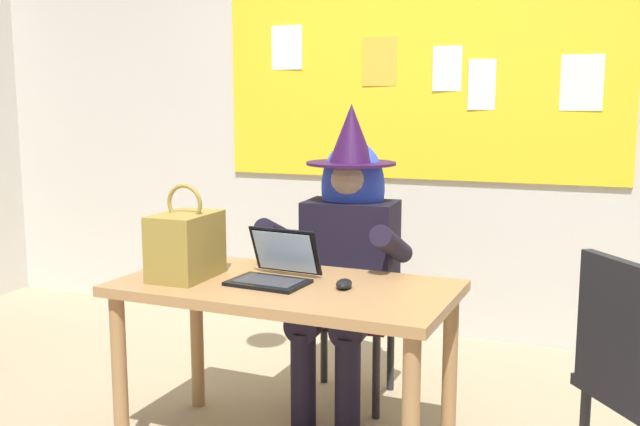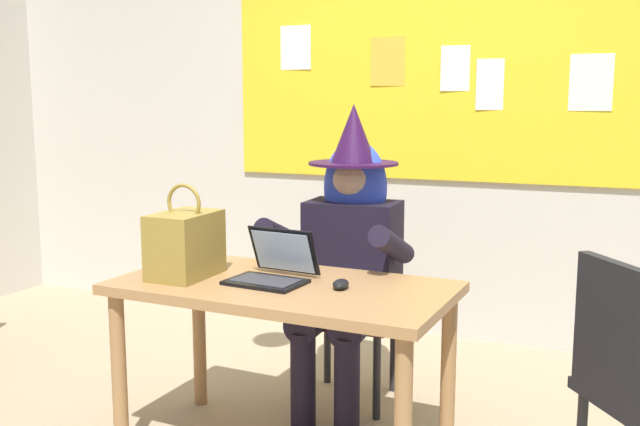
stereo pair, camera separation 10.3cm
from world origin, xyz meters
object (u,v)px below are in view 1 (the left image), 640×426
object	(u,v)px
person_costumed	(347,242)
laptop	(275,270)
computer_mouse	(344,284)
handbag	(185,245)
chair_at_desk	(353,295)
desk_main	(285,307)

from	to	relation	value
person_costumed	laptop	distance (m)	0.57
person_costumed	computer_mouse	bearing A→B (deg)	15.40
computer_mouse	handbag	distance (m)	0.66
person_costumed	handbag	xyz separation A→B (m)	(-0.46, -0.64, 0.07)
chair_at_desk	person_costumed	distance (m)	0.31
chair_at_desk	handbag	distance (m)	0.95
desk_main	laptop	distance (m)	0.15
chair_at_desk	laptop	distance (m)	0.74
desk_main	computer_mouse	xyz separation A→B (m)	(0.24, 0.01, 0.11)
person_costumed	laptop	xyz separation A→B (m)	(-0.10, -0.56, -0.01)
chair_at_desk	computer_mouse	distance (m)	0.75
desk_main	person_costumed	size ratio (longest dim) A/B	0.95
chair_at_desk	handbag	xyz separation A→B (m)	(-0.45, -0.76, 0.36)
desk_main	handbag	bearing A→B (deg)	-171.30
desk_main	chair_at_desk	bearing A→B (deg)	86.43
chair_at_desk	person_costumed	bearing A→B (deg)	-0.27
laptop	handbag	world-z (taller)	handbag
handbag	person_costumed	bearing A→B (deg)	54.33
person_costumed	handbag	size ratio (longest dim) A/B	3.70
person_costumed	computer_mouse	distance (m)	0.60
chair_at_desk	computer_mouse	size ratio (longest dim) A/B	8.49
person_costumed	laptop	size ratio (longest dim) A/B	4.41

